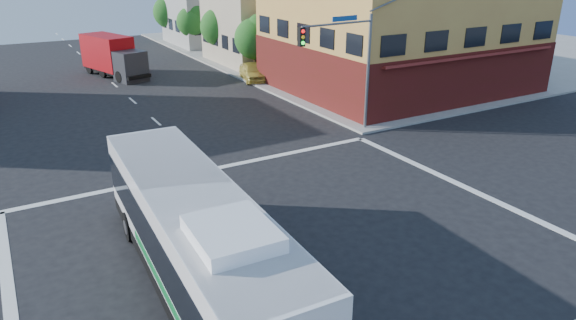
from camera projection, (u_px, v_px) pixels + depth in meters
ground at (311, 258)px, 18.30m from camera, size 120.00×120.00×0.00m
sidewalk_ne at (400, 45)px, 62.74m from camera, size 50.00×50.00×0.15m
corner_building_ne at (401, 14)px, 40.32m from camera, size 18.10×15.44×14.00m
building_east_near at (274, 16)px, 51.92m from camera, size 12.06×10.06×9.00m
building_east_far at (220, 1)px, 63.02m from camera, size 12.06×10.06×10.00m
signal_mast_ne at (347, 52)px, 29.25m from camera, size 7.91×1.13×8.07m
street_tree_a at (256, 36)px, 45.02m from camera, size 3.60×3.60×5.53m
street_tree_b at (220, 25)px, 51.41m from camera, size 3.80×3.80×5.79m
street_tree_c at (193, 20)px, 57.96m from camera, size 3.40×3.40×5.29m
street_tree_d at (170, 10)px, 64.25m from camera, size 4.00×4.00×6.03m
transit_bus at (195, 237)px, 15.93m from camera, size 3.30×13.11×3.85m
box_truck at (113, 57)px, 45.78m from camera, size 4.43×8.23×3.56m
parked_car at (253, 72)px, 44.54m from camera, size 2.85×4.84×1.55m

